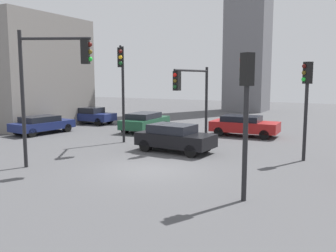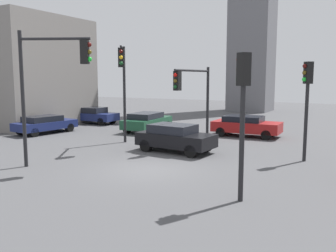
% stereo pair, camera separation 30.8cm
% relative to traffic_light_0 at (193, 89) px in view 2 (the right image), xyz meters
% --- Properties ---
extents(ground_plane, '(93.92, 93.92, 0.00)m').
position_rel_traffic_light_0_xyz_m(ground_plane, '(0.53, -5.52, -3.25)').
color(ground_plane, '#4C4C4F').
extents(traffic_light_0, '(0.55, 3.76, 4.52)m').
position_rel_traffic_light_0_xyz_m(traffic_light_0, '(0.00, 0.00, 0.00)').
color(traffic_light_0, black).
rests_on(traffic_light_0, ground_plane).
extents(traffic_light_1, '(0.49, 0.44, 4.64)m').
position_rel_traffic_light_0_xyz_m(traffic_light_1, '(5.18, -7.51, 0.01)').
color(traffic_light_1, black).
rests_on(traffic_light_1, ground_plane).
extents(traffic_light_2, '(0.47, 0.46, 4.62)m').
position_rel_traffic_light_0_xyz_m(traffic_light_2, '(6.08, -0.65, -0.01)').
color(traffic_light_2, black).
rests_on(traffic_light_2, ground_plane).
extents(traffic_light_3, '(1.66, 2.47, 5.72)m').
position_rel_traffic_light_0_xyz_m(traffic_light_3, '(-3.61, -1.55, 0.78)').
color(traffic_light_3, black).
rests_on(traffic_light_3, ground_plane).
extents(traffic_light_4, '(2.87, 1.47, 5.86)m').
position_rel_traffic_light_0_xyz_m(traffic_light_4, '(-3.29, -7.11, 0.83)').
color(traffic_light_4, black).
rests_on(traffic_light_4, ground_plane).
extents(car_1, '(2.25, 4.70, 1.36)m').
position_rel_traffic_light_0_xyz_m(car_1, '(-5.60, 4.11, -2.52)').
color(car_1, '#19472D').
rests_on(car_1, ground_plane).
extents(car_2, '(2.33, 4.51, 1.25)m').
position_rel_traffic_light_0_xyz_m(car_2, '(-11.30, -0.33, -2.57)').
color(car_2, navy).
rests_on(car_2, ground_plane).
extents(car_3, '(4.17, 2.15, 1.45)m').
position_rel_traffic_light_0_xyz_m(car_3, '(-0.24, -1.64, -2.48)').
color(car_3, black).
rests_on(car_3, ground_plane).
extents(car_4, '(4.46, 2.11, 1.37)m').
position_rel_traffic_light_0_xyz_m(car_4, '(1.51, 5.23, -2.51)').
color(car_4, maroon).
rests_on(car_4, ground_plane).
extents(car_6, '(4.32, 1.99, 1.40)m').
position_rel_traffic_light_0_xyz_m(car_6, '(-12.07, 5.66, -2.51)').
color(car_6, navy).
rests_on(car_6, ground_plane).
extents(building_flank, '(12.85, 8.77, 8.73)m').
position_rel_traffic_light_0_xyz_m(building_flank, '(-19.04, 2.72, 1.12)').
color(building_flank, gray).
rests_on(building_flank, ground_plane).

